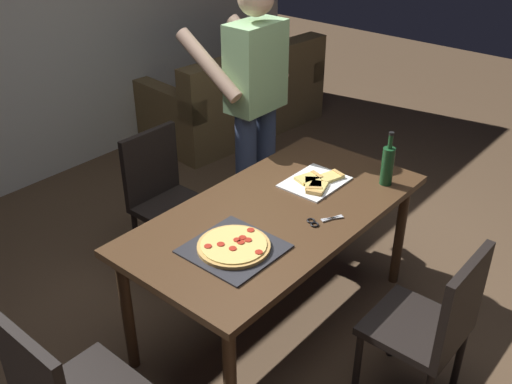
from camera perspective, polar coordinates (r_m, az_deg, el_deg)
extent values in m
plane|color=brown|center=(3.51, 1.91, -12.21)|extent=(12.00, 12.00, 0.00)
cube|color=#4C331E|center=(3.07, 2.14, -2.04)|extent=(1.69, 0.86, 0.04)
cylinder|color=#4C331E|center=(2.69, -2.54, -18.19)|extent=(0.06, 0.06, 0.71)
cylinder|color=#4C331E|center=(3.67, 13.85, -4.01)|extent=(0.06, 0.06, 0.71)
cylinder|color=#4C331E|center=(3.07, -12.43, -11.47)|extent=(0.06, 0.06, 0.71)
cylinder|color=#4C331E|center=(3.97, 4.94, -0.43)|extent=(0.06, 0.06, 0.71)
cube|color=black|center=(2.92, 15.23, -12.62)|extent=(0.42, 0.42, 0.04)
cube|color=black|center=(2.72, 19.52, -10.32)|extent=(0.42, 0.04, 0.45)
cylinder|color=black|center=(3.24, 13.29, -12.58)|extent=(0.04, 0.04, 0.41)
cylinder|color=black|center=(3.00, 9.87, -16.29)|extent=(0.04, 0.04, 0.41)
cylinder|color=black|center=(3.16, 19.19, -15.10)|extent=(0.04, 0.04, 0.41)
cube|color=black|center=(3.72, -8.03, -1.55)|extent=(0.42, 0.42, 0.04)
cube|color=black|center=(3.73, -10.27, 2.66)|extent=(0.42, 0.04, 0.45)
cylinder|color=black|center=(3.63, -7.94, -6.68)|extent=(0.04, 0.04, 0.41)
cylinder|color=black|center=(3.83, -3.99, -4.28)|extent=(0.04, 0.04, 0.41)
cylinder|color=black|center=(3.86, -11.57, -4.54)|extent=(0.04, 0.04, 0.41)
cylinder|color=black|center=(4.05, -7.66, -2.40)|extent=(0.04, 0.04, 0.41)
cube|color=black|center=(2.40, -20.81, -17.02)|extent=(0.04, 0.42, 0.45)
cube|color=brown|center=(5.80, -2.18, 8.08)|extent=(1.77, 1.00, 0.40)
cube|color=brown|center=(5.43, 0.11, 11.35)|extent=(1.71, 0.35, 0.45)
cube|color=brown|center=(6.21, 3.12, 12.51)|extent=(0.23, 0.86, 0.20)
cube|color=brown|center=(5.24, -8.52, 8.85)|extent=(0.23, 0.86, 0.20)
cylinder|color=#38476B|center=(4.06, 0.89, 2.32)|extent=(0.14, 0.14, 0.95)
cylinder|color=#38476B|center=(3.92, -0.97, 1.29)|extent=(0.14, 0.14, 0.95)
cube|color=#99CC8C|center=(3.69, -0.02, 12.14)|extent=(0.38, 0.22, 0.55)
cylinder|color=#E0B293|center=(3.97, 0.15, 13.80)|extent=(0.09, 0.50, 0.39)
cylinder|color=#E0B293|center=(3.64, -4.64, 12.23)|extent=(0.09, 0.50, 0.39)
cube|color=#2D2D33|center=(2.75, -2.18, -5.57)|extent=(0.41, 0.41, 0.01)
cylinder|color=tan|center=(2.75, -2.19, -5.33)|extent=(0.35, 0.35, 0.02)
cylinder|color=#EACC6B|center=(2.74, -2.19, -5.12)|extent=(0.31, 0.31, 0.01)
cylinder|color=#B22819|center=(2.74, -1.49, -4.92)|extent=(0.04, 0.04, 0.00)
cylinder|color=#B22819|center=(2.73, -4.71, -5.29)|extent=(0.04, 0.04, 0.00)
cylinder|color=#B22819|center=(2.76, -1.86, -4.69)|extent=(0.04, 0.04, 0.00)
cylinder|color=#B22819|center=(2.73, -3.47, -5.10)|extent=(0.04, 0.04, 0.00)
cylinder|color=#B22819|center=(2.77, -1.32, -4.47)|extent=(0.04, 0.04, 0.00)
cylinder|color=#B22819|center=(2.76, -0.78, -4.70)|extent=(0.04, 0.04, 0.00)
cylinder|color=#B22819|center=(2.68, 0.28, -5.88)|extent=(0.04, 0.04, 0.00)
cylinder|color=#B22819|center=(2.70, -2.29, -5.53)|extent=(0.04, 0.04, 0.00)
cylinder|color=#B22819|center=(2.83, -0.53, -3.73)|extent=(0.04, 0.04, 0.00)
cube|color=white|center=(3.32, 5.76, 0.96)|extent=(0.36, 0.28, 0.01)
cube|color=#EACC6B|center=(3.32, 5.13, 1.34)|extent=(0.16, 0.13, 0.02)
cube|color=tan|center=(3.36, 5.95, 1.62)|extent=(0.05, 0.09, 0.02)
cube|color=#EACC6B|center=(3.27, 5.64, 0.78)|extent=(0.17, 0.15, 0.02)
cube|color=tan|center=(3.22, 5.65, 0.29)|extent=(0.07, 0.09, 0.02)
cube|color=#EACC6B|center=(3.23, 5.99, 0.41)|extent=(0.16, 0.13, 0.02)
cube|color=tan|center=(3.18, 5.69, -0.05)|extent=(0.05, 0.09, 0.02)
cube|color=#EACC6B|center=(3.35, 7.24, 1.48)|extent=(0.16, 0.13, 0.02)
cube|color=tan|center=(3.39, 8.02, 1.77)|extent=(0.05, 0.09, 0.02)
cylinder|color=#194723|center=(3.33, 12.71, 2.47)|extent=(0.07, 0.07, 0.22)
cylinder|color=#194723|center=(3.26, 13.00, 4.81)|extent=(0.03, 0.03, 0.08)
cylinder|color=black|center=(3.24, 13.09, 5.57)|extent=(0.03, 0.03, 0.02)
cube|color=silver|center=(3.00, 7.44, -2.56)|extent=(0.12, 0.06, 0.01)
cube|color=silver|center=(3.00, 7.44, -2.56)|extent=(0.10, 0.08, 0.01)
torus|color=black|center=(2.97, 5.38, -2.79)|extent=(0.06, 0.06, 0.01)
torus|color=black|center=(2.94, 5.72, -3.18)|extent=(0.06, 0.06, 0.01)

